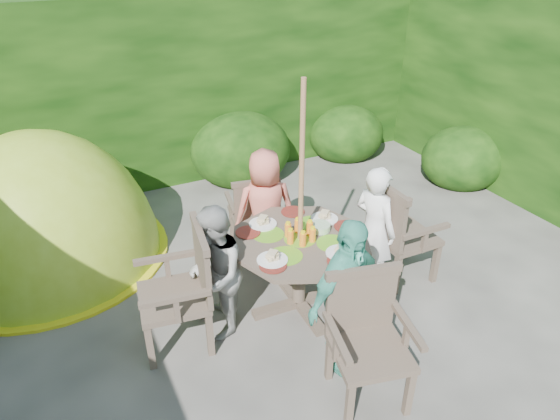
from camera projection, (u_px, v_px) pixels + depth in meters
name	position (u px, v px, depth m)	size (l,w,h in m)	color
ground	(325.00, 333.00, 4.49)	(60.00, 60.00, 0.00)	#42403B
hedge_enclosure	(260.00, 153.00, 4.92)	(9.00, 9.00, 2.50)	black
patio_table	(300.00, 250.00, 4.52)	(1.35, 1.35, 0.90)	#44372C
parasol_pole	(301.00, 205.00, 4.29)	(0.04, 0.04, 2.20)	#8F5F39
garden_chair_right	(398.00, 231.00, 4.95)	(0.58, 0.64, 1.05)	#44372C
garden_chair_left	(184.00, 288.00, 4.16)	(0.65, 0.71, 1.06)	#44372C
garden_chair_back	(254.00, 211.00, 5.47)	(0.61, 0.56, 0.88)	#44372C
garden_chair_front	(367.00, 336.00, 3.71)	(0.70, 0.65, 0.99)	#44372C
child_right	(374.00, 229.00, 4.80)	(0.48, 0.31, 1.31)	white
child_left	(216.00, 273.00, 4.24)	(0.60, 0.47, 1.24)	#A2A19C
child_back	(265.00, 209.00, 5.15)	(0.63, 0.41, 1.30)	#D76958
child_front	(346.00, 297.00, 3.86)	(0.80, 0.33, 1.37)	#4EB79D
dome_tent	(53.00, 257.00, 5.53)	(2.63, 2.63, 2.87)	#98B723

